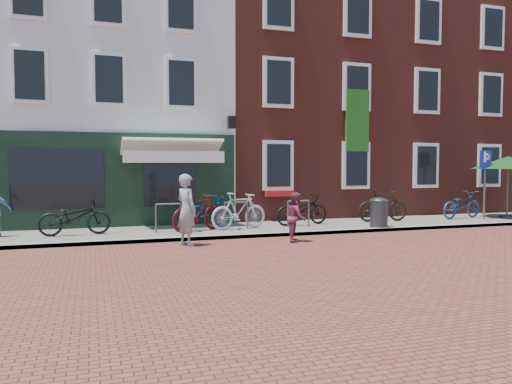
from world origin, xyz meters
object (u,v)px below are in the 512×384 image
object	(u,v)px
bicycle_2	(204,213)
boy	(296,217)
bicycle_0	(75,217)
bicycle_4	(302,210)
parasol	(508,160)
bicycle_6	(461,205)
woman	(187,210)
litter_bin	(379,211)
parking_sign	(485,172)
bicycle_5	(383,205)
bicycle_3	(239,211)
bicycle_1	(198,212)

from	to	relation	value
bicycle_2	boy	bearing A→B (deg)	-150.60
bicycle_0	bicycle_4	bearing A→B (deg)	-93.99
parasol	bicycle_6	distance (m)	2.40
woman	bicycle_4	size ratio (longest dim) A/B	0.95
litter_bin	parasol	world-z (taller)	parasol
litter_bin	parasol	distance (m)	6.28
parking_sign	bicycle_0	distance (m)	13.70
boy	bicycle_2	world-z (taller)	boy
parking_sign	boy	size ratio (longest dim) A/B	1.88
litter_bin	boy	bearing A→B (deg)	-159.03
boy	bicycle_0	world-z (taller)	boy
bicycle_0	bicycle_5	size ratio (longest dim) A/B	1.03
bicycle_0	litter_bin	bearing A→B (deg)	-102.79
boy	bicycle_5	size ratio (longest dim) A/B	0.71
litter_bin	bicycle_5	bearing A→B (deg)	53.01
litter_bin	bicycle_3	distance (m)	4.30
litter_bin	bicycle_1	xyz separation A→B (m)	(-5.44, 0.88, 0.04)
parasol	bicycle_0	world-z (taller)	parasol
bicycle_2	bicycle_5	xyz separation A→B (m)	(6.22, 0.19, 0.05)
parking_sign	bicycle_3	bearing A→B (deg)	179.58
bicycle_6	bicycle_3	bearing A→B (deg)	81.59
bicycle_3	bicycle_6	distance (m)	8.43
boy	bicycle_1	xyz separation A→B (m)	(-2.17, 2.14, -0.00)
boy	litter_bin	bearing A→B (deg)	-45.33
bicycle_0	bicycle_3	size ratio (longest dim) A/B	1.03
parking_sign	boy	xyz separation A→B (m)	(-8.13, -2.14, -1.12)
parasol	parking_sign	bearing A→B (deg)	-174.43
parasol	bicycle_2	world-z (taller)	parasol
bicycle_5	bicycle_2	bearing A→B (deg)	95.95
bicycle_1	parking_sign	bearing A→B (deg)	-115.40
bicycle_2	bicycle_6	distance (m)	9.46
parasol	bicycle_2	size ratio (longest dim) A/B	1.34
parking_sign	bicycle_0	bearing A→B (deg)	179.24
bicycle_1	bicycle_3	distance (m)	1.25
parking_sign	parasol	world-z (taller)	parking_sign
parking_sign	woman	distance (m)	11.18
litter_bin	bicycle_0	xyz separation A→B (m)	(-8.79, 1.07, -0.02)
bicycle_0	bicycle_6	xyz separation A→B (m)	(13.02, 0.24, 0.00)
bicycle_3	bicycle_6	bearing A→B (deg)	-99.84
boy	bicycle_3	size ratio (longest dim) A/B	0.71
litter_bin	bicycle_5	world-z (taller)	bicycle_5
bicycle_4	parking_sign	bearing A→B (deg)	-102.54
woman	bicycle_5	bearing A→B (deg)	-95.96
woman	bicycle_3	world-z (taller)	woman
woman	boy	size ratio (longest dim) A/B	1.38
bicycle_4	bicycle_5	distance (m)	3.00
bicycle_5	bicycle_1	bearing A→B (deg)	98.10
litter_bin	bicycle_6	distance (m)	4.43
bicycle_3	bicycle_4	size ratio (longest dim) A/B	0.97
bicycle_0	parasol	bearing A→B (deg)	-96.13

